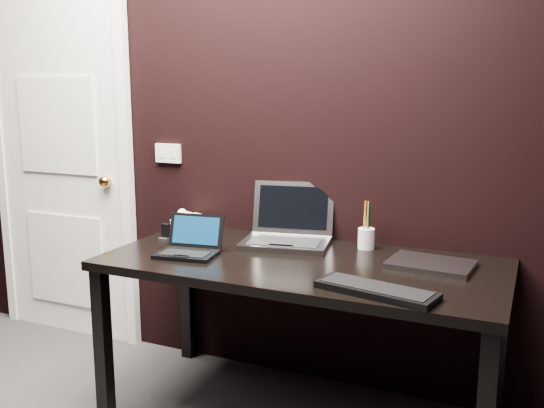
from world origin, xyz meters
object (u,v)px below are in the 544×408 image
at_px(netbook, 189,247).
at_px(closed_laptop, 431,264).
at_px(desk_phone, 193,222).
at_px(door, 62,161).
at_px(silver_laptop, 288,233).
at_px(mobile_phone, 165,235).
at_px(ext_keyboard, 376,290).
at_px(desk, 301,278).
at_px(pen_cup, 366,238).

distance_m(netbook, closed_laptop, 1.04).
distance_m(closed_laptop, desk_phone, 1.25).
distance_m(door, desk_phone, 0.97).
relative_size(silver_laptop, mobile_phone, 5.42).
distance_m(silver_laptop, ext_keyboard, 0.76).
xyz_separation_m(desk, mobile_phone, (-0.72, 0.04, 0.11)).
height_order(desk, desk_phone, desk_phone).
height_order(desk, pen_cup, pen_cup).
relative_size(door, desk, 1.26).
relative_size(closed_laptop, mobile_phone, 4.22).
xyz_separation_m(desk_phone, mobile_phone, (-0.00, -0.25, -0.01)).
xyz_separation_m(desk, silver_laptop, (-0.16, 0.23, 0.13)).
bearing_deg(mobile_phone, pen_cup, 15.75).
relative_size(netbook, pen_cup, 1.29).
bearing_deg(silver_laptop, closed_laptop, -8.97).
distance_m(door, ext_keyboard, 2.17).
height_order(ext_keyboard, closed_laptop, ext_keyboard).
bearing_deg(closed_laptop, ext_keyboard, -106.62).
xyz_separation_m(ext_keyboard, pen_cup, (-0.20, 0.58, 0.04)).
height_order(silver_laptop, closed_laptop, silver_laptop).
distance_m(silver_laptop, closed_laptop, 0.69).
xyz_separation_m(door, netbook, (1.16, -0.49, -0.27)).
relative_size(door, closed_laptop, 6.03).
bearing_deg(netbook, silver_laptop, 47.16).
xyz_separation_m(door, silver_laptop, (1.49, -0.14, -0.25)).
xyz_separation_m(closed_laptop, mobile_phone, (-1.24, -0.09, 0.02)).
distance_m(silver_laptop, desk_phone, 0.56).
xyz_separation_m(silver_laptop, pen_cup, (0.36, 0.06, -0.00)).
height_order(netbook, silver_laptop, silver_laptop).
relative_size(ext_keyboard, closed_laptop, 1.30).
bearing_deg(desk_phone, door, 174.59).
relative_size(desk, mobile_phone, 20.24).
height_order(door, ext_keyboard, door).
xyz_separation_m(netbook, silver_laptop, (0.32, 0.35, 0.02)).
bearing_deg(mobile_phone, silver_laptop, 19.24).
bearing_deg(closed_laptop, desk_phone, 172.55).
xyz_separation_m(door, closed_laptop, (2.17, -0.25, -0.29)).
bearing_deg(desk_phone, silver_laptop, -5.57).
distance_m(desk, ext_keyboard, 0.50).
bearing_deg(silver_laptop, mobile_phone, -160.76).
xyz_separation_m(ext_keyboard, mobile_phone, (-1.12, 0.32, 0.02)).
xyz_separation_m(desk, closed_laptop, (0.52, 0.12, 0.09)).
bearing_deg(mobile_phone, ext_keyboard, -16.20).
height_order(netbook, pen_cup, pen_cup).
bearing_deg(door, mobile_phone, -19.88).
height_order(silver_laptop, desk_phone, silver_laptop).
bearing_deg(desk_phone, closed_laptop, -7.45).
bearing_deg(netbook, ext_keyboard, -10.79).
xyz_separation_m(door, pen_cup, (1.85, -0.08, -0.25)).
distance_m(desk, desk_phone, 0.78).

